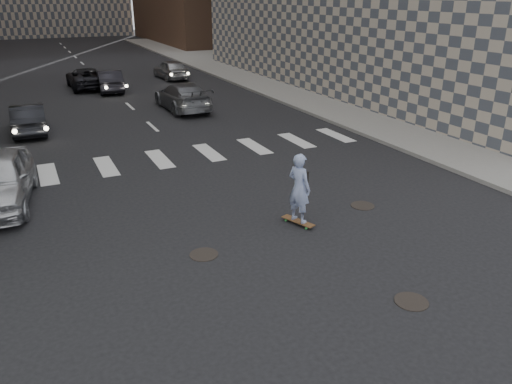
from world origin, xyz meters
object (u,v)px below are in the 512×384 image
traffic_car_c (86,78)px  traffic_car_d (171,69)px  skateboarder (299,188)px  traffic_car_a (28,118)px  traffic_car_b (182,96)px  traffic_car_e (110,81)px

traffic_car_c → traffic_car_d: size_ratio=1.16×
skateboarder → traffic_car_d: bearing=61.1°
skateboarder → traffic_car_a: bearing=94.3°
traffic_car_b → traffic_car_d: 10.53m
skateboarder → traffic_car_b: bearing=64.0°
skateboarder → traffic_car_e: (-1.08, 22.27, -0.38)m
skateboarder → traffic_car_e: skateboarder is taller
skateboarder → traffic_car_c: size_ratio=0.43×
skateboarder → traffic_car_a: size_ratio=0.51×
traffic_car_c → traffic_car_e: size_ratio=1.15×
traffic_car_d → traffic_car_b: bearing=73.3°
skateboarder → traffic_car_c: skateboarder is taller
traffic_car_e → traffic_car_d: bearing=-141.9°
skateboarder → traffic_car_a: (-6.21, 13.55, -0.41)m
traffic_car_e → traffic_car_b: bearing=115.3°
traffic_car_b → traffic_car_c: bearing=-68.1°
traffic_car_d → traffic_car_e: traffic_car_d is taller
traffic_car_a → traffic_car_b: traffic_car_b is taller
traffic_car_a → traffic_car_b: 7.89m
skateboarder → traffic_car_b: (1.51, 15.19, -0.34)m
traffic_car_b → traffic_car_e: bearing=-70.9°
traffic_car_a → traffic_car_c: traffic_car_c is taller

